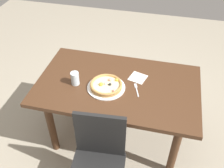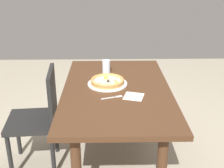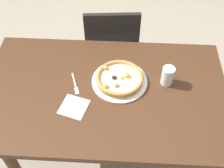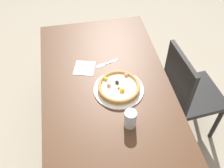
{
  "view_description": "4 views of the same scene",
  "coord_description": "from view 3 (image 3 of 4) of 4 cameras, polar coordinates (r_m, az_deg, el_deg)",
  "views": [
    {
      "loc": [
        0.34,
        -1.64,
        2.16
      ],
      "look_at": [
        -0.04,
        -0.04,
        0.74
      ],
      "focal_mm": 40.76,
      "sensor_mm": 36.0,
      "label": 1
    },
    {
      "loc": [
        2.15,
        -0.08,
        1.66
      ],
      "look_at": [
        -0.04,
        -0.04,
        0.74
      ],
      "focal_mm": 47.37,
      "sensor_mm": 36.0,
      "label": 2
    },
    {
      "loc": [
        -0.1,
        1.03,
        2.01
      ],
      "look_at": [
        -0.04,
        -0.04,
        0.74
      ],
      "focal_mm": 46.55,
      "sensor_mm": 36.0,
      "label": 3
    },
    {
      "loc": [
        -1.17,
        0.18,
        2.03
      ],
      "look_at": [
        -0.04,
        -0.04,
        0.74
      ],
      "focal_mm": 42.13,
      "sensor_mm": 36.0,
      "label": 4
    }
  ],
  "objects": [
    {
      "name": "ground_plane",
      "position": [
        2.26,
        -1.15,
        -12.87
      ],
      "size": [
        6.0,
        6.0,
        0.0
      ],
      "primitive_type": "plane",
      "color": "#9E937F"
    },
    {
      "name": "dining_table",
      "position": [
        1.74,
        -1.46,
        -3.45
      ],
      "size": [
        1.41,
        0.85,
        0.72
      ],
      "color": "#472B19",
      "rests_on": "ground"
    },
    {
      "name": "chair_near",
      "position": [
        2.27,
        -0.07,
        7.33
      ],
      "size": [
        0.43,
        0.43,
        0.87
      ],
      "rotation": [
        0.0,
        0.0,
        3.23
      ],
      "color": "black",
      "rests_on": "ground"
    },
    {
      "name": "plate",
      "position": [
        1.7,
        1.49,
        0.56
      ],
      "size": [
        0.32,
        0.32,
        0.01
      ],
      "primitive_type": "cylinder",
      "color": "white",
      "rests_on": "dining_table"
    },
    {
      "name": "pizza",
      "position": [
        1.68,
        1.48,
        1.12
      ],
      "size": [
        0.28,
        0.28,
        0.05
      ],
      "color": "#B78447",
      "rests_on": "plate"
    },
    {
      "name": "fork",
      "position": [
        1.69,
        -7.21,
        -0.28
      ],
      "size": [
        0.07,
        0.16,
        0.0
      ],
      "rotation": [
        0.0,
        0.0,
        1.9
      ],
      "color": "silver",
      "rests_on": "dining_table"
    },
    {
      "name": "drinking_glass",
      "position": [
        1.68,
        10.87,
        1.6
      ],
      "size": [
        0.07,
        0.07,
        0.12
      ],
      "primitive_type": "cylinder",
      "color": "silver",
      "rests_on": "dining_table"
    },
    {
      "name": "napkin",
      "position": [
        1.6,
        -7.5,
        -4.48
      ],
      "size": [
        0.17,
        0.17,
        0.0
      ],
      "primitive_type": "cube",
      "rotation": [
        0.0,
        0.0,
        -0.29
      ],
      "color": "white",
      "rests_on": "dining_table"
    }
  ]
}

